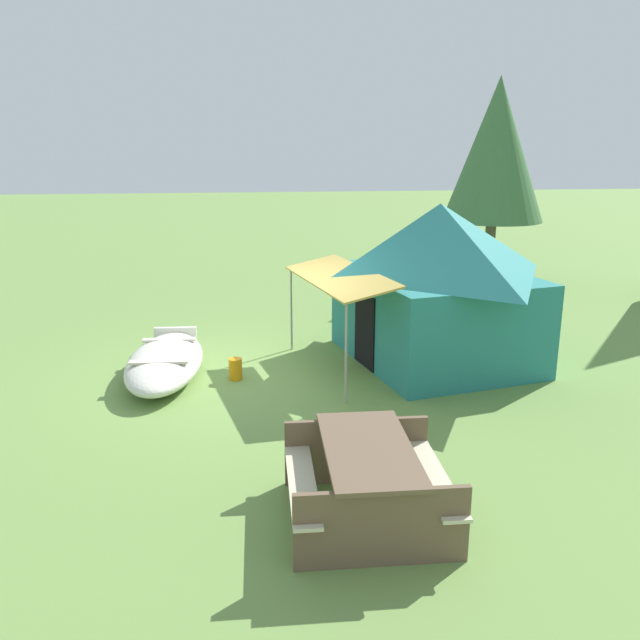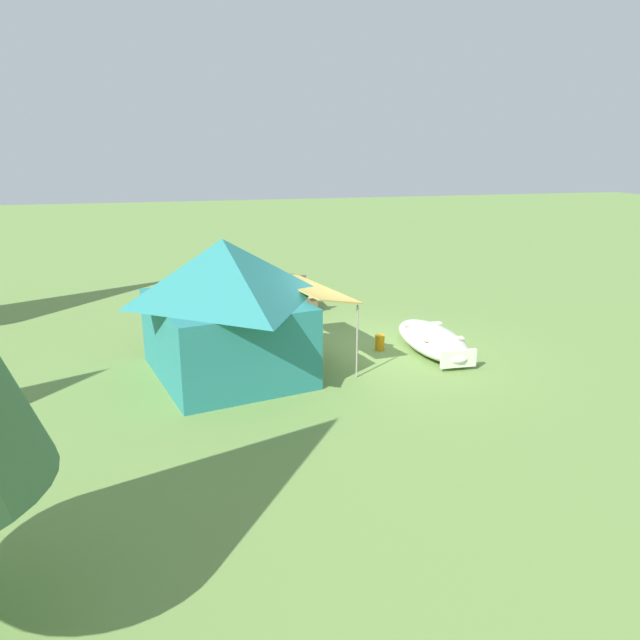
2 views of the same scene
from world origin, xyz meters
name	(u,v)px [view 2 (image 2 of 2)]	position (x,y,z in m)	size (l,w,h in m)	color
ground_plane	(371,353)	(0.00, 0.00, 0.00)	(80.00, 80.00, 0.00)	olive
beached_rowboat	(433,339)	(-0.17, -1.35, 0.24)	(2.89, 1.27, 0.47)	silver
canvas_cabin_tent	(225,306)	(-0.43, 3.10, 1.37)	(3.88, 4.14, 2.63)	#277A78
picnic_table	(284,291)	(4.23, 1.02, 0.48)	(1.71, 1.59, 0.77)	brown
cooler_box	(274,368)	(-0.79, 2.26, 0.16)	(0.52, 0.34, 0.32)	#AE3023
fuel_can	(380,342)	(0.14, -0.25, 0.17)	(0.21, 0.21, 0.34)	orange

